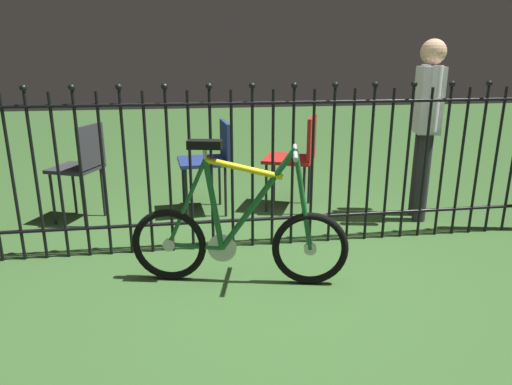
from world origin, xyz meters
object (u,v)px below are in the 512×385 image
object	(u,v)px
bicycle	(238,236)
chair_red	(298,153)
chair_navy	(211,156)
person_visitor	(427,117)
chair_charcoal	(82,162)

from	to	relation	value
bicycle	chair_red	distance (m)	1.55
chair_red	chair_navy	size ratio (longest dim) A/B	1.05
chair_red	bicycle	bearing A→B (deg)	-117.21
person_visitor	bicycle	bearing A→B (deg)	-150.45
chair_navy	person_visitor	world-z (taller)	person_visitor
bicycle	chair_charcoal	bearing A→B (deg)	131.59
bicycle	chair_navy	distance (m)	1.41
chair_navy	person_visitor	bearing A→B (deg)	-13.91
chair_navy	chair_charcoal	bearing A→B (deg)	-175.22
chair_red	person_visitor	bearing A→B (deg)	-22.47
chair_red	chair_navy	bearing A→B (deg)	177.85
person_visitor	chair_charcoal	bearing A→B (deg)	173.05
bicycle	person_visitor	bearing A→B (deg)	29.55
chair_red	chair_navy	distance (m)	0.78
chair_red	person_visitor	distance (m)	1.12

